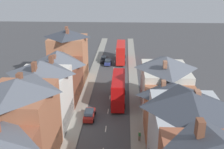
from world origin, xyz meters
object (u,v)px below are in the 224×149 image
object	(u,v)px
double_decker_bus_mid_street	(118,89)
car_parked_right_a	(104,59)
pedestrian_mid_right	(140,136)
car_mid_black	(108,62)
double_decker_bus_lead	(121,52)
car_near_blue	(89,114)

from	to	relation	value
double_decker_bus_mid_street	car_parked_right_a	distance (m)	26.35
pedestrian_mid_right	car_mid_black	bearing A→B (deg)	101.05
car_parked_right_a	pedestrian_mid_right	distance (m)	39.94
car_mid_black	car_parked_right_a	bearing A→B (deg)	116.77
double_decker_bus_mid_street	car_parked_right_a	size ratio (longest dim) A/B	2.42
double_decker_bus_lead	car_parked_right_a	size ratio (longest dim) A/B	2.42
double_decker_bus_lead	car_near_blue	size ratio (longest dim) A/B	2.55
double_decker_bus_lead	double_decker_bus_mid_street	bearing A→B (deg)	-90.00
double_decker_bus_lead	pedestrian_mid_right	world-z (taller)	double_decker_bus_lead
double_decker_bus_mid_street	double_decker_bus_lead	bearing A→B (deg)	90.00
car_near_blue	car_mid_black	size ratio (longest dim) A/B	0.99
double_decker_bus_lead	car_near_blue	xyz separation A→B (m)	(-4.89, -33.47, -1.98)
double_decker_bus_mid_street	car_mid_black	bearing A→B (deg)	98.78
double_decker_bus_mid_street	car_parked_right_a	xyz separation A→B (m)	(-4.89, 25.81, -1.98)
double_decker_bus_mid_street	pedestrian_mid_right	xyz separation A→B (m)	(3.53, -13.23, -1.78)
double_decker_bus_lead	car_mid_black	bearing A→B (deg)	-136.90
double_decker_bus_lead	car_near_blue	bearing A→B (deg)	-98.31
car_parked_right_a	double_decker_bus_lead	bearing A→B (deg)	9.10
car_near_blue	car_mid_black	distance (m)	30.13
car_near_blue	car_parked_right_a	world-z (taller)	car_near_blue
car_near_blue	car_parked_right_a	bearing A→B (deg)	90.00
car_near_blue	car_mid_black	xyz separation A→B (m)	(1.30, 30.10, -0.04)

